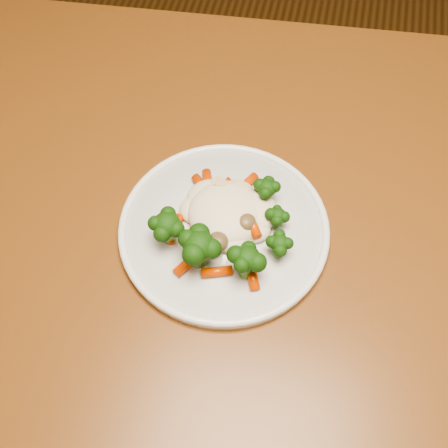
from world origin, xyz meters
TOP-DOWN VIEW (x-y plane):
  - dining_table at (-0.19, -0.25)m, footprint 1.22×0.86m
  - plate at (-0.28, -0.29)m, footprint 0.26×0.26m
  - meal at (-0.28, -0.30)m, footprint 0.18×0.17m

SIDE VIEW (x-z plane):
  - dining_table at x=-0.19m, z-range 0.27..1.02m
  - plate at x=-0.28m, z-range 0.75..0.76m
  - meal at x=-0.28m, z-range 0.76..0.81m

